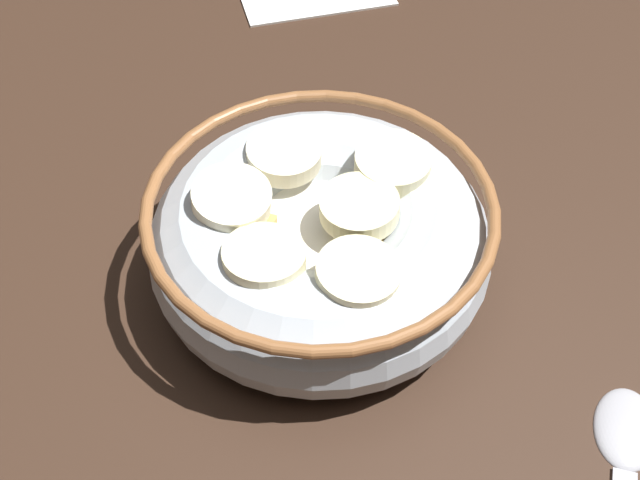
# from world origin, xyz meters

# --- Properties ---
(ground_plane) EXTENTS (1.35, 1.35, 0.02)m
(ground_plane) POSITION_xyz_m (0.00, 0.00, -0.01)
(ground_plane) COLOR #332116
(cereal_bowl) EXTENTS (0.16, 0.16, 0.06)m
(cereal_bowl) POSITION_xyz_m (0.00, 0.00, 0.03)
(cereal_bowl) COLOR #B2BCC6
(cereal_bowl) RESTS_ON ground_plane
(spoon) EXTENTS (0.07, 0.13, 0.01)m
(spoon) POSITION_xyz_m (-0.11, 0.12, 0.00)
(spoon) COLOR #A5A5AD
(spoon) RESTS_ON ground_plane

